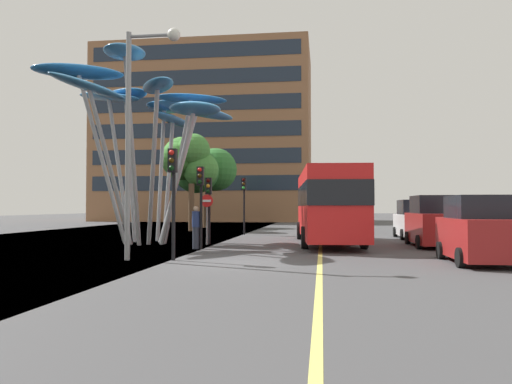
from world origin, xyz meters
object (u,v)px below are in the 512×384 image
object	(u,v)px
car_parked_near	(480,231)
car_parked_mid	(434,223)
traffic_light_kerb_far	(201,189)
pedestrian	(196,227)
traffic_light_opposite	(244,193)
no_entry_sign	(207,211)
street_lamp	(140,112)
car_parked_far	(416,221)
traffic_light_island_mid	(209,196)
traffic_light_kerb_near	(173,180)
red_bus	(328,202)
leaf_sculpture	(145,105)

from	to	relation	value
car_parked_near	car_parked_mid	distance (m)	6.65
traffic_light_kerb_far	pedestrian	size ratio (longest dim) A/B	1.92
traffic_light_opposite	no_entry_sign	distance (m)	8.38
traffic_light_opposite	street_lamp	xyz separation A→B (m)	(-1.15, -15.43, 2.36)
no_entry_sign	traffic_light_kerb_far	bearing A→B (deg)	-82.81
traffic_light_opposite	car_parked_far	size ratio (longest dim) A/B	0.83
car_parked_far	pedestrian	bearing A→B (deg)	-141.96
traffic_light_island_mid	traffic_light_opposite	world-z (taller)	traffic_light_opposite
traffic_light_island_mid	traffic_light_opposite	distance (m)	8.15
traffic_light_kerb_far	no_entry_sign	size ratio (longest dim) A/B	1.47
traffic_light_kerb_near	pedestrian	bearing A→B (deg)	94.81
traffic_light_kerb_near	car_parked_far	size ratio (longest dim) A/B	0.85
pedestrian	no_entry_sign	distance (m)	2.54
traffic_light_kerb_far	pedestrian	bearing A→B (deg)	151.56
car_parked_near	no_entry_sign	size ratio (longest dim) A/B	1.68
traffic_light_island_mid	car_parked_mid	xyz separation A→B (m)	(10.43, -0.12, -1.25)
red_bus	car_parked_near	distance (m)	9.22
traffic_light_kerb_near	traffic_light_opposite	xyz separation A→B (m)	(0.01, 15.37, -0.06)
car_parked_near	red_bus	bearing A→B (deg)	121.02
leaf_sculpture	street_lamp	distance (m)	7.81
traffic_light_opposite	car_parked_mid	distance (m)	13.06
car_parked_near	leaf_sculpture	bearing A→B (deg)	153.92
pedestrian	no_entry_sign	bearing A→B (deg)	92.14
traffic_light_opposite	street_lamp	size ratio (longest dim) A/B	0.47
leaf_sculpture	pedestrian	distance (m)	7.16
red_bus	car_parked_far	xyz separation A→B (m)	(4.99, 4.62, -1.02)
red_bus	pedestrian	xyz separation A→B (m)	(-5.66, -3.71, -1.11)
street_lamp	no_entry_sign	size ratio (longest dim) A/B	3.30
traffic_light_island_mid	pedestrian	world-z (taller)	traffic_light_island_mid
car_parked_far	traffic_light_island_mid	bearing A→B (deg)	-151.86
red_bus	traffic_light_kerb_near	distance (m)	9.88
traffic_light_kerb_far	traffic_light_island_mid	bearing A→B (deg)	95.65
car_parked_far	pedestrian	world-z (taller)	car_parked_far
red_bus	car_parked_mid	world-z (taller)	red_bus
street_lamp	no_entry_sign	bearing A→B (deg)	84.73
traffic_light_kerb_far	traffic_light_island_mid	distance (m)	2.76
car_parked_far	pedestrian	xyz separation A→B (m)	(-10.65, -8.33, -0.10)
car_parked_mid	car_parked_far	xyz separation A→B (m)	(0.25, 5.83, -0.06)
traffic_light_kerb_near	traffic_light_kerb_far	size ratio (longest dim) A/B	1.07
traffic_light_island_mid	no_entry_sign	world-z (taller)	traffic_light_island_mid
traffic_light_opposite	car_parked_near	size ratio (longest dim) A/B	0.91
traffic_light_island_mid	no_entry_sign	xyz separation A→B (m)	(-0.05, -0.16, -0.74)
traffic_light_kerb_far	car_parked_near	distance (m)	11.03
street_lamp	traffic_light_island_mid	bearing A→B (deg)	84.43
traffic_light_kerb_far	car_parked_far	size ratio (longest dim) A/B	0.79
red_bus	street_lamp	distance (m)	10.97
street_lamp	traffic_light_opposite	bearing A→B (deg)	85.75
street_lamp	red_bus	bearing A→B (deg)	52.62
traffic_light_island_mid	no_entry_sign	bearing A→B (deg)	-108.27
traffic_light_island_mid	no_entry_sign	size ratio (longest dim) A/B	1.34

